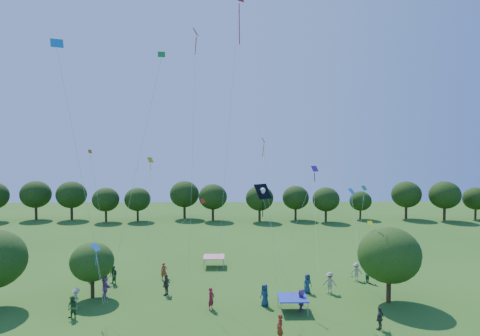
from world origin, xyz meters
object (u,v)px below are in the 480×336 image
object	(u,v)px
near_tree_north	(92,262)
pirate_kite	(263,192)
tent_blue	(293,298)
tent_red_stripe	(214,257)
near_tree_east	(389,255)
red_high_kite	(235,55)

from	to	relation	value
near_tree_north	pirate_kite	bearing A→B (deg)	-11.51
near_tree_north	tent_blue	world-z (taller)	near_tree_north
tent_red_stripe	pirate_kite	world-z (taller)	pirate_kite
near_tree_east	tent_blue	world-z (taller)	near_tree_east
tent_red_stripe	pirate_kite	bearing A→B (deg)	-70.40
pirate_kite	red_high_kite	bearing A→B (deg)	165.19
tent_red_stripe	red_high_kite	distance (m)	21.94
near_tree_east	pirate_kite	world-z (taller)	pirate_kite
tent_red_stripe	pirate_kite	distance (m)	15.05
near_tree_east	red_high_kite	size ratio (longest dim) A/B	0.27
near_tree_east	pirate_kite	size ratio (longest dim) A/B	0.73
pirate_kite	near_tree_east	bearing A→B (deg)	6.75
near_tree_east	tent_blue	size ratio (longest dim) A/B	2.79
near_tree_north	red_high_kite	world-z (taller)	red_high_kite
near_tree_east	tent_red_stripe	size ratio (longest dim) A/B	2.79
tent_blue	pirate_kite	bearing A→B (deg)	168.48
tent_red_stripe	tent_blue	size ratio (longest dim) A/B	1.00
red_high_kite	tent_red_stripe	bearing A→B (deg)	100.54
near_tree_east	red_high_kite	bearing A→B (deg)	-177.00
near_tree_north	tent_red_stripe	bearing A→B (deg)	42.95
near_tree_north	pirate_kite	world-z (taller)	pirate_kite
red_high_kite	pirate_kite	bearing A→B (deg)	-14.81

